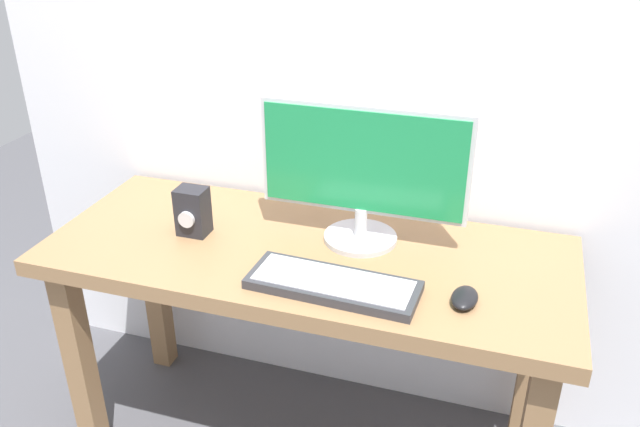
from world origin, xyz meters
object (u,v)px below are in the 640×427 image
Objects in this scene: mouse at (465,298)px; desk at (307,281)px; keyboard_primary at (333,285)px; audio_controller at (193,211)px; monitor at (363,171)px.

desk is at bearing 167.41° from mouse.
audio_controller is at bearing 161.15° from keyboard_primary.
monitor is 0.46m from mouse.
mouse is (0.47, -0.14, 0.13)m from desk.
desk is 10.40× the size of audio_controller.
audio_controller is at bearing 175.33° from mouse.
audio_controller is (-0.82, 0.13, 0.06)m from mouse.
monitor is 4.10× the size of audio_controller.
keyboard_primary is 0.34m from mouse.
mouse is at bearing 6.72° from keyboard_primary.
audio_controller is at bearing -166.40° from monitor.
keyboard_primary is 3.10× the size of audio_controller.
desk is 0.37m from monitor.
monitor is at bearing 37.71° from desk.
monitor is 1.32× the size of keyboard_primary.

